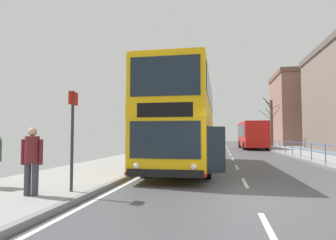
{
  "coord_description": "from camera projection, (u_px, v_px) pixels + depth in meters",
  "views": [
    {
      "loc": [
        -0.81,
        -7.42,
        1.64
      ],
      "look_at": [
        -3.29,
        5.7,
        2.37
      ],
      "focal_mm": 29.76,
      "sensor_mm": 36.0,
      "label": 1
    }
  ],
  "objects": [
    {
      "name": "ground",
      "position": [
        225.0,
        197.0,
        7.17
      ],
      "size": [
        15.8,
        140.0,
        0.2
      ],
      "color": "#49494E"
    },
    {
      "name": "double_decker_bus_main",
      "position": [
        185.0,
        122.0,
        14.35
      ],
      "size": [
        3.37,
        11.49,
        4.46
      ],
      "color": "#F4B20F",
      "rests_on": "ground"
    },
    {
      "name": "background_bus_far_lane",
      "position": [
        252.0,
        134.0,
        33.69
      ],
      "size": [
        2.81,
        9.71,
        3.18
      ],
      "color": "red",
      "rests_on": "ground"
    },
    {
      "name": "pedestrian_railing_far_kerb",
      "position": [
        296.0,
        146.0,
        19.66
      ],
      "size": [
        0.05,
        24.45,
        1.04
      ],
      "color": "#386BA8",
      "rests_on": "ground"
    },
    {
      "name": "pedestrian_companion",
      "position": [
        32.0,
        157.0,
        6.97
      ],
      "size": [
        0.55,
        0.41,
        1.7
      ],
      "color": "#383842",
      "rests_on": "ground"
    },
    {
      "name": "bus_stop_sign_near",
      "position": [
        72.0,
        129.0,
        7.53
      ],
      "size": [
        0.08,
        0.44,
        2.71
      ],
      "color": "#2D2D33",
      "rests_on": "ground"
    },
    {
      "name": "bare_tree_far_00",
      "position": [
        271.0,
        122.0,
        38.98
      ],
      "size": [
        2.7,
        2.09,
        6.68
      ],
      "color": "brown",
      "rests_on": "ground"
    },
    {
      "name": "background_building_01",
      "position": [
        304.0,
        109.0,
        47.4
      ],
      "size": [
        9.73,
        11.29,
        12.21
      ],
      "color": "#936656",
      "rests_on": "ground"
    }
  ]
}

